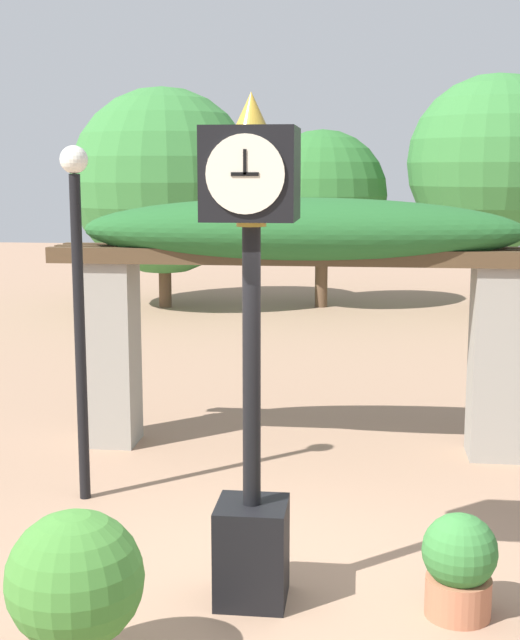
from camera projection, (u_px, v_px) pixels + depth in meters
name	position (u px, v px, depth m)	size (l,w,h in m)	color
ground_plane	(267.00, 581.00, 6.66)	(60.00, 60.00, 0.00)	#9E7A60
pedestal_clock	(252.00, 339.00, 6.06)	(0.61, 0.66, 3.54)	black
pergola	(300.00, 263.00, 9.47)	(5.36, 1.16, 2.75)	gray
potted_plant_near_right	(75.00, 584.00, 5.27)	(0.83, 0.83, 1.06)	#B26B4C
potted_plant_far_left	(459.00, 564.00, 6.09)	(0.52, 0.52, 0.73)	#B26B4C
lamp_post	(78.00, 281.00, 8.01)	(0.25, 0.25, 3.25)	black
tree_line	(309.00, 177.00, 19.33)	(11.05, 4.23, 5.05)	brown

